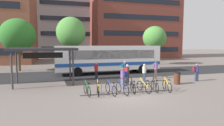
{
  "coord_description": "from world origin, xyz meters",
  "views": [
    {
      "loc": [
        -4.38,
        -11.43,
        3.36
      ],
      "look_at": [
        0.28,
        4.78,
        1.72
      ],
      "focal_mm": 30.6,
      "sensor_mm": 36.0,
      "label": 1
    }
  ],
  "objects_px": {
    "city_bus": "(108,58)",
    "transit_shelter": "(44,50)",
    "parked_bicycle_yellow_1": "(98,89)",
    "commuter_grey_pack_3": "(155,68)",
    "parked_bicycle_blue_3": "(122,88)",
    "street_tree_1": "(18,35)",
    "street_tree_0": "(154,38)",
    "commuter_teal_pack_5": "(124,68)",
    "commuter_navy_pack_6": "(123,77)",
    "parked_bicycle_yellow_5": "(144,87)",
    "commuter_maroon_pack_1": "(196,71)",
    "parked_bicycle_blue_2": "(111,89)",
    "trash_bin": "(177,78)",
    "parked_bicycle_black_6": "(155,86)",
    "commuter_red_pack_2": "(96,69)",
    "parked_bicycle_black_4": "(133,87)",
    "parked_bicycle_green_0": "(87,90)",
    "commuter_red_pack_4": "(127,73)",
    "street_tree_2": "(71,32)",
    "commuter_teal_pack_0": "(144,72)",
    "parked_bicycle_yellow_7": "(167,86)"
  },
  "relations": [
    {
      "from": "city_bus",
      "to": "commuter_grey_pack_3",
      "type": "distance_m",
      "value": 5.89
    },
    {
      "from": "commuter_grey_pack_3",
      "to": "parked_bicycle_black_6",
      "type": "bearing_deg",
      "value": -90.69
    },
    {
      "from": "parked_bicycle_yellow_1",
      "to": "trash_bin",
      "type": "height_order",
      "value": "trash_bin"
    },
    {
      "from": "commuter_navy_pack_6",
      "to": "street_tree_2",
      "type": "xyz_separation_m",
      "value": [
        -2.94,
        12.52,
        4.01
      ]
    },
    {
      "from": "parked_bicycle_yellow_1",
      "to": "commuter_grey_pack_3",
      "type": "bearing_deg",
      "value": -48.42
    },
    {
      "from": "parked_bicycle_yellow_1",
      "to": "commuter_grey_pack_3",
      "type": "xyz_separation_m",
      "value": [
        6.73,
        4.45,
        0.64
      ]
    },
    {
      "from": "parked_bicycle_blue_3",
      "to": "commuter_teal_pack_5",
      "type": "bearing_deg",
      "value": -32.09
    },
    {
      "from": "commuter_grey_pack_3",
      "to": "street_tree_1",
      "type": "bearing_deg",
      "value": 174.25
    },
    {
      "from": "parked_bicycle_yellow_7",
      "to": "commuter_teal_pack_0",
      "type": "distance_m",
      "value": 3.56
    },
    {
      "from": "parked_bicycle_black_4",
      "to": "parked_bicycle_blue_3",
      "type": "bearing_deg",
      "value": 109.2
    },
    {
      "from": "parked_bicycle_black_4",
      "to": "commuter_teal_pack_5",
      "type": "height_order",
      "value": "commuter_teal_pack_5"
    },
    {
      "from": "parked_bicycle_blue_2",
      "to": "transit_shelter",
      "type": "xyz_separation_m",
      "value": [
        -4.48,
        4.72,
        2.48
      ]
    },
    {
      "from": "street_tree_0",
      "to": "parked_bicycle_black_6",
      "type": "bearing_deg",
      "value": -118.22
    },
    {
      "from": "parked_bicycle_green_0",
      "to": "trash_bin",
      "type": "xyz_separation_m",
      "value": [
        7.89,
        1.45,
        0.13
      ]
    },
    {
      "from": "city_bus",
      "to": "transit_shelter",
      "type": "bearing_deg",
      "value": 33.12
    },
    {
      "from": "commuter_maroon_pack_1",
      "to": "street_tree_0",
      "type": "distance_m",
      "value": 14.91
    },
    {
      "from": "commuter_red_pack_4",
      "to": "commuter_teal_pack_5",
      "type": "xyz_separation_m",
      "value": [
        0.86,
        3.08,
        0.0
      ]
    },
    {
      "from": "commuter_red_pack_4",
      "to": "commuter_maroon_pack_1",
      "type": "bearing_deg",
      "value": -49.06
    },
    {
      "from": "parked_bicycle_black_6",
      "to": "commuter_teal_pack_0",
      "type": "distance_m",
      "value": 3.47
    },
    {
      "from": "parked_bicycle_blue_2",
      "to": "commuter_navy_pack_6",
      "type": "relative_size",
      "value": 1.05
    },
    {
      "from": "commuter_red_pack_4",
      "to": "street_tree_2",
      "type": "xyz_separation_m",
      "value": [
        -3.71,
        11.34,
        3.95
      ]
    },
    {
      "from": "parked_bicycle_yellow_5",
      "to": "commuter_maroon_pack_1",
      "type": "xyz_separation_m",
      "value": [
        6.39,
        2.37,
        0.55
      ]
    },
    {
      "from": "parked_bicycle_yellow_7",
      "to": "commuter_red_pack_2",
      "type": "relative_size",
      "value": 1.01
    },
    {
      "from": "parked_bicycle_blue_3",
      "to": "street_tree_1",
      "type": "height_order",
      "value": "street_tree_1"
    },
    {
      "from": "commuter_teal_pack_5",
      "to": "transit_shelter",
      "type": "bearing_deg",
      "value": -160.85
    },
    {
      "from": "parked_bicycle_yellow_5",
      "to": "commuter_grey_pack_3",
      "type": "distance_m",
      "value": 5.8
    },
    {
      "from": "commuter_red_pack_4",
      "to": "commuter_navy_pack_6",
      "type": "distance_m",
      "value": 1.4
    },
    {
      "from": "parked_bicycle_black_6",
      "to": "commuter_red_pack_2",
      "type": "xyz_separation_m",
      "value": [
        -3.14,
        5.76,
        0.59
      ]
    },
    {
      "from": "commuter_teal_pack_5",
      "to": "street_tree_0",
      "type": "relative_size",
      "value": 0.27
    },
    {
      "from": "transit_shelter",
      "to": "parked_bicycle_yellow_7",
      "type": "bearing_deg",
      "value": -31.45
    },
    {
      "from": "parked_bicycle_yellow_1",
      "to": "commuter_teal_pack_5",
      "type": "distance_m",
      "value": 6.7
    },
    {
      "from": "city_bus",
      "to": "street_tree_2",
      "type": "distance_m",
      "value": 6.83
    },
    {
      "from": "city_bus",
      "to": "transit_shelter",
      "type": "relative_size",
      "value": 2.21
    },
    {
      "from": "parked_bicycle_blue_3",
      "to": "parked_bicycle_yellow_5",
      "type": "xyz_separation_m",
      "value": [
        1.63,
        0.06,
        0.0
      ]
    },
    {
      "from": "parked_bicycle_black_6",
      "to": "street_tree_2",
      "type": "height_order",
      "value": "street_tree_2"
    },
    {
      "from": "parked_bicycle_green_0",
      "to": "transit_shelter",
      "type": "distance_m",
      "value": 5.87
    },
    {
      "from": "street_tree_0",
      "to": "city_bus",
      "type": "bearing_deg",
      "value": -143.67
    },
    {
      "from": "city_bus",
      "to": "parked_bicycle_yellow_1",
      "type": "bearing_deg",
      "value": 70.38
    },
    {
      "from": "parked_bicycle_green_0",
      "to": "parked_bicycle_yellow_1",
      "type": "distance_m",
      "value": 0.73
    },
    {
      "from": "parked_bicycle_green_0",
      "to": "commuter_grey_pack_3",
      "type": "relative_size",
      "value": 0.97
    },
    {
      "from": "commuter_teal_pack_0",
      "to": "parked_bicycle_black_4",
      "type": "bearing_deg",
      "value": -0.51
    },
    {
      "from": "parked_bicycle_black_4",
      "to": "street_tree_1",
      "type": "height_order",
      "value": "street_tree_1"
    },
    {
      "from": "parked_bicycle_blue_2",
      "to": "trash_bin",
      "type": "bearing_deg",
      "value": -84.78
    },
    {
      "from": "parked_bicycle_green_0",
      "to": "commuter_red_pack_4",
      "type": "distance_m",
      "value": 4.4
    },
    {
      "from": "commuter_red_pack_2",
      "to": "street_tree_0",
      "type": "bearing_deg",
      "value": 131.14
    },
    {
      "from": "parked_bicycle_yellow_5",
      "to": "commuter_teal_pack_5",
      "type": "distance_m",
      "value": 5.68
    },
    {
      "from": "street_tree_0",
      "to": "trash_bin",
      "type": "bearing_deg",
      "value": -111.49
    },
    {
      "from": "commuter_grey_pack_3",
      "to": "commuter_navy_pack_6",
      "type": "xyz_separation_m",
      "value": [
        -4.52,
        -3.25,
        -0.09
      ]
    },
    {
      "from": "commuter_teal_pack_0",
      "to": "commuter_teal_pack_5",
      "type": "xyz_separation_m",
      "value": [
        -1.09,
        2.27,
        0.06
      ]
    },
    {
      "from": "commuter_navy_pack_6",
      "to": "trash_bin",
      "type": "distance_m",
      "value": 4.99
    }
  ]
}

